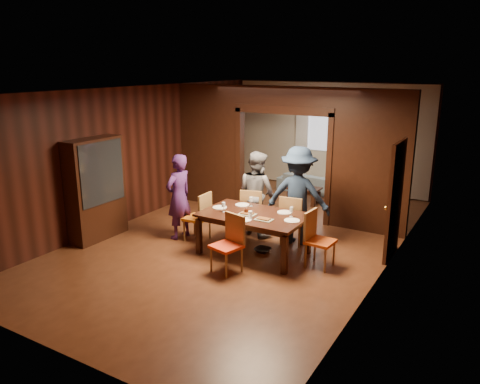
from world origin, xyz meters
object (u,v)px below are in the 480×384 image
Objects in this scene: chair_left at (197,216)px; hutch at (96,189)px; dining_table at (254,234)px; chair_far_r at (293,219)px; person_navy at (298,196)px; chair_right at (320,240)px; person_grey at (257,193)px; person_purple at (179,197)px; sofa at (310,183)px; chair_far_l at (253,211)px; coffee_table at (304,195)px; chair_near at (226,245)px.

chair_left is 2.03m from hutch.
chair_far_r is at bearing 63.64° from dining_table.
person_navy reaches higher than chair_right.
person_grey is at bearing 136.01° from chair_left.
person_purple is 0.52m from chair_left.
chair_far_r reaches higher than sofa.
person_purple reaches higher than dining_table.
person_grey is 1.29m from chair_left.
dining_table is 0.94× the size of hutch.
person_grey is 0.38m from chair_far_l.
chair_left is (-1.28, 0.03, 0.10)m from dining_table.
sofa is at bearing 104.30° from coffee_table.
coffee_table is (0.27, -1.06, -0.05)m from sofa.
chair_near is (1.27, -0.94, 0.00)m from chair_left.
sofa is at bearing 66.79° from hutch.
sofa is 0.85× the size of hutch.
chair_left is (-1.74, -0.89, -0.46)m from person_navy.
chair_far_l is at bearing -6.30° from person_navy.
coffee_table is at bearing 107.57° from sofa.
chair_far_l is (-0.02, -2.57, 0.28)m from coffee_table.
chair_left is at bearing 95.04° from chair_right.
chair_near is 0.48× the size of hutch.
person_navy is at bearing -123.05° from chair_far_r.
chair_left reaches higher than coffee_table.
person_purple is at bearing -108.85° from coffee_table.
person_navy reaches higher than chair_left.
sofa is 1.09m from coffee_table.
person_grey is at bearing 35.00° from hutch.
person_purple is 1.74× the size of chair_left.
person_grey is 1.76× the size of chair_far_l.
chair_left reaches higher than dining_table.
chair_far_r is at bearing -169.50° from person_grey.
person_grey is 1.76× the size of chair_near.
dining_table reaches higher than sofa.
hutch reaches higher than person_navy.
person_purple is at bearing 21.29° from chair_far_l.
chair_far_l is at bearing 135.51° from person_purple.
chair_far_r is at bearing 113.16° from chair_left.
sofa is 2.13× the size of coffee_table.
person_purple is 1.52m from chair_far_l.
chair_right is 0.48× the size of hutch.
person_navy is 2.01m from chair_left.
chair_far_l reaches higher than sofa.
chair_near is (1.65, -0.88, -0.36)m from person_purple.
chair_right is (1.25, 0.08, 0.10)m from dining_table.
hutch reaches higher than chair_far_l.
chair_right is at bearing 52.68° from chair_near.
person_purple is 1.74× the size of chair_near.
chair_far_l is 0.48× the size of hutch.
chair_far_r is (0.90, -0.05, 0.00)m from chair_far_l.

